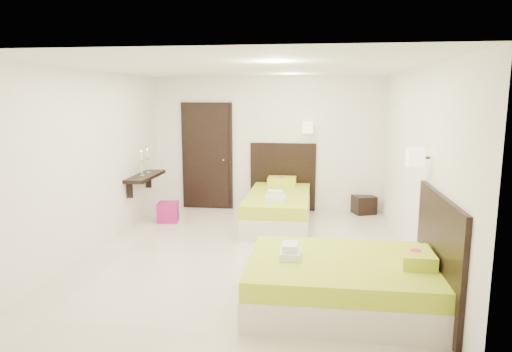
# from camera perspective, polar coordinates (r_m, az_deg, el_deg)

# --- Properties ---
(floor) EXTENTS (5.50, 5.50, 0.00)m
(floor) POSITION_cam_1_polar(r_m,az_deg,el_deg) (6.59, -1.22, -9.90)
(floor) COLOR beige
(floor) RESTS_ON ground
(bed_single) EXTENTS (1.28, 2.14, 1.77)m
(bed_single) POSITION_cam_1_polar(r_m,az_deg,el_deg) (8.14, 2.88, -3.70)
(bed_single) COLOR beige
(bed_single) RESTS_ON ground
(bed_double) EXTENTS (2.00, 1.70, 1.65)m
(bed_double) POSITION_cam_1_polar(r_m,az_deg,el_deg) (5.09, 11.45, -12.68)
(bed_double) COLOR beige
(bed_double) RESTS_ON ground
(nightstand) EXTENTS (0.49, 0.46, 0.35)m
(nightstand) POSITION_cam_1_polar(r_m,az_deg,el_deg) (9.05, 13.33, -3.51)
(nightstand) COLOR black
(nightstand) RESTS_ON ground
(ottoman) EXTENTS (0.41, 0.41, 0.35)m
(ottoman) POSITION_cam_1_polar(r_m,az_deg,el_deg) (8.40, -10.94, -4.44)
(ottoman) COLOR #97145D
(ottoman) RESTS_ON ground
(door) EXTENTS (1.02, 0.15, 2.14)m
(door) POSITION_cam_1_polar(r_m,az_deg,el_deg) (9.16, -6.12, 2.43)
(door) COLOR black
(door) RESTS_ON ground
(console_shelf) EXTENTS (0.35, 1.20, 0.78)m
(console_shelf) POSITION_cam_1_polar(r_m,az_deg,el_deg) (8.42, -13.72, -0.06)
(console_shelf) COLOR black
(console_shelf) RESTS_ON ground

